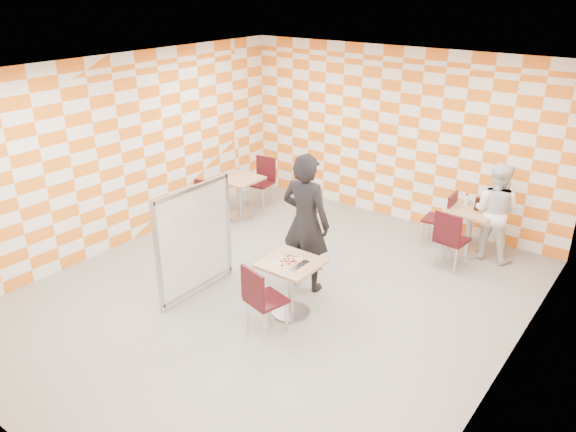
# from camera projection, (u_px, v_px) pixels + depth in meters

# --- Properties ---
(room_shell) EXTENTS (7.00, 7.00, 7.00)m
(room_shell) POSITION_uv_depth(u_px,v_px,m) (297.00, 182.00, 7.51)
(room_shell) COLOR gray
(room_shell) RESTS_ON ground
(main_table) EXTENTS (0.70, 0.70, 0.75)m
(main_table) POSITION_uv_depth(u_px,v_px,m) (291.00, 279.00, 7.11)
(main_table) COLOR tan
(main_table) RESTS_ON ground
(second_table) EXTENTS (0.70, 0.70, 0.75)m
(second_table) POSITION_uv_depth(u_px,v_px,m) (470.00, 224.00, 8.69)
(second_table) COLOR tan
(second_table) RESTS_ON ground
(empty_table) EXTENTS (0.70, 0.70, 0.75)m
(empty_table) POSITION_uv_depth(u_px,v_px,m) (240.00, 191.00, 10.03)
(empty_table) COLOR tan
(empty_table) RESTS_ON ground
(chair_main_front) EXTENTS (0.51, 0.52, 0.92)m
(chair_main_front) POSITION_uv_depth(u_px,v_px,m) (260.00, 296.00, 6.66)
(chair_main_front) COLOR #3A0B10
(chair_main_front) RESTS_ON ground
(chair_second_front) EXTENTS (0.46, 0.47, 0.92)m
(chair_second_front) POSITION_uv_depth(u_px,v_px,m) (450.00, 236.00, 8.19)
(chair_second_front) COLOR #3A0B10
(chair_second_front) RESTS_ON ground
(chair_second_side) EXTENTS (0.46, 0.45, 0.92)m
(chair_second_side) POSITION_uv_depth(u_px,v_px,m) (444.00, 215.00, 8.91)
(chair_second_side) COLOR #3A0B10
(chair_second_side) RESTS_ON ground
(chair_empty_near) EXTENTS (0.49, 0.50, 0.92)m
(chair_empty_near) POSITION_uv_depth(u_px,v_px,m) (210.00, 200.00, 9.52)
(chair_empty_near) COLOR #3A0B10
(chair_empty_near) RESTS_ON ground
(chair_empty_far) EXTENTS (0.45, 0.46, 0.92)m
(chair_empty_far) POSITION_uv_depth(u_px,v_px,m) (263.00, 177.00, 10.58)
(chair_empty_far) COLOR #3A0B10
(chair_empty_far) RESTS_ON ground
(partition) EXTENTS (0.08, 1.38, 1.55)m
(partition) POSITION_uv_depth(u_px,v_px,m) (195.00, 240.00, 7.51)
(partition) COLOR white
(partition) RESTS_ON ground
(man_dark) EXTENTS (0.74, 0.51, 1.95)m
(man_dark) POSITION_uv_depth(u_px,v_px,m) (306.00, 223.00, 7.57)
(man_dark) COLOR black
(man_dark) RESTS_ON ground
(man_white) EXTENTS (0.78, 0.62, 1.54)m
(man_white) POSITION_uv_depth(u_px,v_px,m) (495.00, 211.00, 8.47)
(man_white) COLOR white
(man_white) RESTS_ON ground
(pizza_on_foil) EXTENTS (0.40, 0.40, 0.04)m
(pizza_on_foil) POSITION_uv_depth(u_px,v_px,m) (290.00, 261.00, 6.99)
(pizza_on_foil) COLOR silver
(pizza_on_foil) RESTS_ON main_table
(sport_bottle) EXTENTS (0.06, 0.06, 0.20)m
(sport_bottle) POSITION_uv_depth(u_px,v_px,m) (466.00, 200.00, 8.71)
(sport_bottle) COLOR white
(sport_bottle) RESTS_ON second_table
(soda_bottle) EXTENTS (0.07, 0.07, 0.23)m
(soda_bottle) POSITION_uv_depth(u_px,v_px,m) (477.00, 204.00, 8.53)
(soda_bottle) COLOR black
(soda_bottle) RESTS_ON second_table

